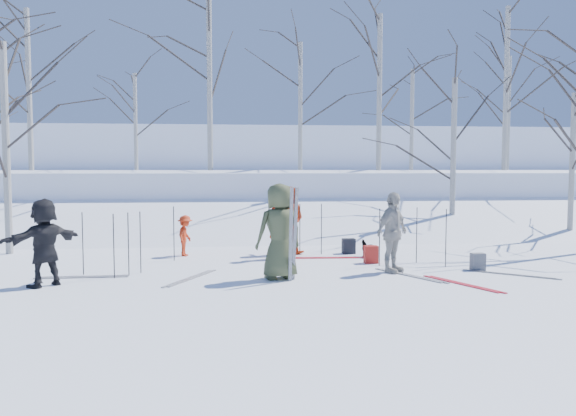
{
  "coord_description": "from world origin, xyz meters",
  "views": [
    {
      "loc": [
        -1.38,
        -12.16,
        2.26
      ],
      "look_at": [
        0.0,
        1.5,
        1.3
      ],
      "focal_mm": 35.0,
      "sensor_mm": 36.0,
      "label": 1
    }
  ],
  "objects": [
    {
      "name": "ski_pair_b",
      "position": [
        3.11,
        -1.71,
        0.01
      ],
      "size": [
        1.64,
        2.05,
        0.02
      ],
      "primitive_type": null,
      "rotation": [
        0.0,
        0.0,
        0.43
      ],
      "color": "red",
      "rests_on": "ground"
    },
    {
      "name": "far_hill",
      "position": [
        0.0,
        38.0,
        2.0
      ],
      "size": [
        90.0,
        30.0,
        6.0
      ],
      "primitive_type": "cube",
      "color": "white",
      "rests_on": "ground"
    },
    {
      "name": "ski_pole_c",
      "position": [
        0.98,
        2.41,
        0.67
      ],
      "size": [
        0.02,
        0.02,
        1.34
      ],
      "primitive_type": "cylinder",
      "color": "black",
      "rests_on": "ground"
    },
    {
      "name": "snow_plateau",
      "position": [
        0.0,
        17.0,
        1.0
      ],
      "size": [
        70.0,
        18.0,
        2.2
      ],
      "primitive_type": "cube",
      "color": "white",
      "rests_on": "ground"
    },
    {
      "name": "ski_pole_a",
      "position": [
        -3.35,
        0.15,
        0.67
      ],
      "size": [
        0.02,
        0.02,
        1.34
      ],
      "primitive_type": "cylinder",
      "color": "black",
      "rests_on": "ground"
    },
    {
      "name": "birch_edge_e",
      "position": [
        6.18,
        6.41,
        2.67
      ],
      "size": [
        4.34,
        4.34,
        5.34
      ],
      "primitive_type": null,
      "color": "silver",
      "rests_on": "ground"
    },
    {
      "name": "ski_pair_e",
      "position": [
        1.03,
        1.76,
        0.01
      ],
      "size": [
        0.38,
        1.92,
        0.02
      ],
      "primitive_type": null,
      "rotation": [
        0.0,
        0.0,
        1.52
      ],
      "color": "red",
      "rests_on": "ground"
    },
    {
      "name": "birch_plateau_e",
      "position": [
        12.34,
        14.68,
        5.0
      ],
      "size": [
        4.52,
        4.52,
        5.61
      ],
      "primitive_type": null,
      "color": "silver",
      "rests_on": "snow_plateau"
    },
    {
      "name": "backpack_red",
      "position": [
        1.94,
        0.91,
        0.21
      ],
      "size": [
        0.32,
        0.22,
        0.42
      ],
      "primitive_type": "cube",
      "color": "#AD221A",
      "rests_on": "ground"
    },
    {
      "name": "birch_edge_c",
      "position": [
        9.62,
        5.04,
        2.35
      ],
      "size": [
        3.9,
        3.9,
        4.71
      ],
      "primitive_type": null,
      "color": "silver",
      "rests_on": "ground"
    },
    {
      "name": "birch_plateau_b",
      "position": [
        1.64,
        12.38,
        4.98
      ],
      "size": [
        4.49,
        4.49,
        5.56
      ],
      "primitive_type": null,
      "color": "silver",
      "rests_on": "snow_plateau"
    },
    {
      "name": "backpack_dark",
      "position": [
        1.73,
        2.47,
        0.2
      ],
      "size": [
        0.34,
        0.24,
        0.4
      ],
      "primitive_type": "cube",
      "color": "black",
      "rests_on": "ground"
    },
    {
      "name": "skier_redor_behind",
      "position": [
        0.13,
        2.66,
        0.9
      ],
      "size": [
        1.07,
        0.98,
        1.79
      ],
      "primitive_type": "imported",
      "rotation": [
        0.0,
        0.0,
        2.71
      ],
      "color": "#B1300D",
      "rests_on": "ground"
    },
    {
      "name": "ski_pole_d",
      "position": [
        -4.54,
        0.08,
        0.67
      ],
      "size": [
        0.02,
        0.02,
        1.34
      ],
      "primitive_type": "cylinder",
      "color": "black",
      "rests_on": "ground"
    },
    {
      "name": "birch_plateau_a",
      "position": [
        10.24,
        10.85,
        5.64
      ],
      "size": [
        5.42,
        5.42,
        6.89
      ],
      "primitive_type": null,
      "color": "silver",
      "rests_on": "snow_plateau"
    },
    {
      "name": "birch_plateau_f",
      "position": [
        4.46,
        9.75,
        5.26
      ],
      "size": [
        4.88,
        4.88,
        6.12
      ],
      "primitive_type": null,
      "color": "silver",
      "rests_on": "snow_plateau"
    },
    {
      "name": "skier_grey_west",
      "position": [
        -4.97,
        -1.06,
        0.85
      ],
      "size": [
        1.45,
        1.49,
        1.7
      ],
      "primitive_type": "imported",
      "rotation": [
        0.0,
        0.0,
        3.95
      ],
      "color": "black",
      "rests_on": "ground"
    },
    {
      "name": "birch_plateau_d",
      "position": [
        -5.61,
        13.54,
        4.35
      ],
      "size": [
        3.6,
        3.6,
        4.29
      ],
      "primitive_type": null,
      "color": "silver",
      "rests_on": "snow_plateau"
    },
    {
      "name": "ski_pole_j",
      "position": [
        2.05,
        0.53,
        0.67
      ],
      "size": [
        0.02,
        0.02,
        1.34
      ],
      "primitive_type": "cylinder",
      "color": "black",
      "rests_on": "ground"
    },
    {
      "name": "skier_red_north",
      "position": [
        -0.2,
        1.81,
        0.86
      ],
      "size": [
        0.75,
        0.7,
        1.73
      ],
      "primitive_type": "imported",
      "rotation": [
        0.0,
        0.0,
        3.74
      ],
      "color": "red",
      "rests_on": "ground"
    },
    {
      "name": "ski_pole_h",
      "position": [
        -3.8,
        -0.39,
        0.67
      ],
      "size": [
        0.02,
        0.02,
        1.34
      ],
      "primitive_type": "cylinder",
      "color": "black",
      "rests_on": "ground"
    },
    {
      "name": "ski_pair_f",
      "position": [
        2.37,
        -0.77,
        0.01
      ],
      "size": [
        1.78,
        2.07,
        0.02
      ],
      "primitive_type": null,
      "rotation": [
        0.0,
        0.0,
        0.49
      ],
      "color": "silver",
      "rests_on": "ground"
    },
    {
      "name": "ski_pole_g",
      "position": [
        -2.8,
        1.77,
        0.67
      ],
      "size": [
        0.02,
        0.02,
        1.34
      ],
      "primitive_type": "cylinder",
      "color": "black",
      "rests_on": "ground"
    },
    {
      "name": "ski_pole_b",
      "position": [
        -3.56,
        -0.1,
        0.67
      ],
      "size": [
        0.02,
        0.02,
        1.34
      ],
      "primitive_type": "cylinder",
      "color": "black",
      "rests_on": "ground"
    },
    {
      "name": "ground",
      "position": [
        0.0,
        0.0,
        0.0
      ],
      "size": [
        120.0,
        120.0,
        0.0
      ],
      "primitive_type": "plane",
      "color": "white",
      "rests_on": "ground"
    },
    {
      "name": "ski_pair_a",
      "position": [
        4.53,
        -0.87,
        0.01
      ],
      "size": [
        2.06,
        2.1,
        0.02
      ],
      "primitive_type": null,
      "rotation": [
        0.0,
        0.0,
        0.89
      ],
      "color": "silver",
      "rests_on": "ground"
    },
    {
      "name": "dog",
      "position": [
        2.12,
        1.79,
        0.22
      ],
      "size": [
        0.53,
        0.55,
        0.44
      ],
      "primitive_type": "imported",
      "rotation": [
        0.0,
        0.0,
        3.88
      ],
      "color": "black",
      "rests_on": "ground"
    },
    {
      "name": "ski_pole_f",
      "position": [
        3.52,
        0.21,
        0.67
      ],
      "size": [
        0.02,
        0.02,
        1.34
      ],
      "primitive_type": "cylinder",
      "color": "black",
      "rests_on": "ground"
    },
    {
      "name": "birch_edge_a",
      "position": [
        -7.29,
        3.35,
        2.79
      ],
      "size": [
        4.5,
        4.5,
        5.57
      ],
      "primitive_type": null,
      "color": "silver",
      "rests_on": "ground"
    },
    {
      "name": "birch_plateau_c",
      "position": [
        -9.07,
        10.42,
        5.27
      ],
      "size": [
        4.9,
        4.9,
        6.14
      ],
      "primitive_type": null,
      "color": "silver",
      "rests_on": "snow_plateau"
    },
    {
      "name": "ski_pole_i",
      "position": [
        3.05,
        0.87,
        0.67
      ],
      "size": [
        0.02,
        0.02,
        1.34
      ],
      "primitive_type": "cylinder",
      "color": "black",
      "rests_on": "ground"
    },
    {
      "name": "birch_plateau_g",
      "position": [
        -2.22,
        10.78,
        6.01
      ],
      "size": [
        5.93,
        5.93,
        7.62
      ],
      "primitive_type": null,
      "color": "silver",
      "rests_on": "snow_plateau"
    },
    {
      "name": "backpack_grey",
      "position": [
        4.09,
        -0.25,
        0.19
      ],
      "size": [
        0.3,
        0.2,
        0.38
      ],
      "primitive_type": "cube",
      "color": "#53555A",
      "rests_on": "ground"
    },
    {
      "name": "upright_ski_left",
      "position": [
        -0.2,
        -1.1,
        0.95
      ],
      "size": [
        0.1,
        0.16,
        1.9
      ],
      "primitive_type": "cube",
      "rotation": [
        0.07,
        0.0,
        0.17
      ],
      "color": "silver",
      "rests_on": "ground"
    },
    {
      "name": "upright_ski_right",
      "position": [
        -0.11,
        -0.98,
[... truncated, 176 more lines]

